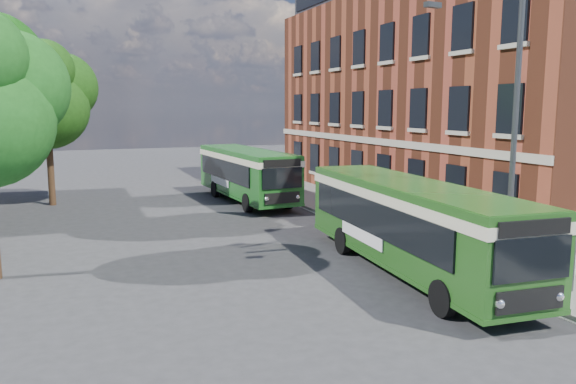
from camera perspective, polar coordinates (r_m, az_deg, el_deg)
name	(u,v)px	position (r m, az deg, el deg)	size (l,w,h in m)	color
ground	(335,277)	(18.50, 4.82, -8.61)	(120.00, 120.00, 0.00)	#2B2B2E
pavement	(389,216)	(28.60, 10.26, -2.37)	(6.00, 48.00, 0.15)	gray
kerb_line	(335,221)	(27.14, 4.77, -3.00)	(0.12, 48.00, 0.01)	beige
brick_office	(458,81)	(35.42, 16.89, 10.72)	(12.10, 26.00, 14.20)	brown
street_lamp	(506,129)	(18.80, 21.23, 5.97)	(2.96, 2.38, 9.00)	#393C3E
bus_stop_sign	(575,246)	(18.25, 27.14, -4.89)	(0.35, 0.08, 2.52)	#393C3E
bus_front	(410,218)	(18.96, 12.32, -2.64)	(3.39, 11.63, 3.02)	#1E4D17
bus_rear	(246,170)	(32.64, -4.26, 2.23)	(3.13, 10.44, 3.02)	#1A581C
pedestrian_a	(500,241)	(20.00, 20.77, -4.70)	(0.66, 0.43, 1.81)	black
tree_right	(47,95)	(33.69, -23.26, 9.05)	(5.33, 5.07, 9.00)	#382314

